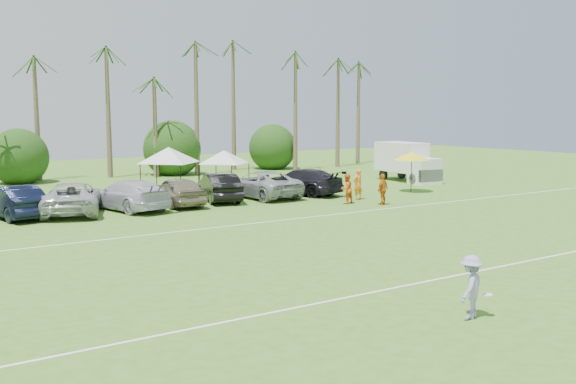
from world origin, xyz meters
TOP-DOWN VIEW (x-y plane):
  - ground at (0.00, 0.00)m, footprint 120.00×120.00m
  - field_lines at (0.00, 8.00)m, footprint 80.00×12.10m
  - palm_tree_4 at (-4.00, 38.00)m, footprint 2.40×2.40m
  - palm_tree_5 at (0.00, 38.00)m, footprint 2.40×2.40m
  - palm_tree_6 at (4.00, 38.00)m, footprint 2.40×2.40m
  - palm_tree_7 at (8.00, 38.00)m, footprint 2.40×2.40m
  - palm_tree_8 at (13.00, 38.00)m, footprint 2.40×2.40m
  - palm_tree_9 at (18.00, 38.00)m, footprint 2.40×2.40m
  - palm_tree_10 at (23.00, 38.00)m, footprint 2.40×2.40m
  - palm_tree_11 at (27.00, 38.00)m, footprint 2.40×2.40m
  - bush_tree_1 at (-6.00, 39.00)m, footprint 4.00×4.00m
  - bush_tree_2 at (6.00, 39.00)m, footprint 4.00×4.00m
  - bush_tree_3 at (16.00, 39.00)m, footprint 4.00×4.00m
  - sideline_player_a at (9.18, 17.77)m, footprint 0.72×0.52m
  - sideline_player_b at (7.53, 16.77)m, footprint 0.91×0.75m
  - sideline_player_c at (8.94, 15.27)m, footprint 1.12×0.74m
  - box_truck at (18.91, 23.73)m, footprint 2.69×5.85m
  - canopy_tent_left at (0.78, 26.51)m, footprint 4.33×4.33m
  - canopy_tent_right at (4.84, 26.69)m, footprint 3.84×3.84m
  - market_umbrella at (14.44, 18.67)m, footprint 2.38×2.38m
  - frisbee_player at (-2.69, -1.13)m, footprint 1.21×0.98m
  - parked_car_1 at (-9.45, 21.89)m, footprint 2.71×5.24m
  - parked_car_2 at (-6.61, 21.62)m, footprint 4.59×6.49m
  - parked_car_3 at (-3.76, 21.33)m, footprint 3.51×6.03m
  - parked_car_4 at (-0.91, 21.38)m, footprint 2.11×4.89m
  - parked_car_5 at (1.94, 21.81)m, footprint 2.93×5.26m
  - parked_car_6 at (4.79, 21.73)m, footprint 3.09×6.07m
  - parked_car_7 at (7.64, 21.57)m, footprint 4.05×6.10m

SIDE VIEW (x-z plane):
  - ground at x=0.00m, z-range 0.00..0.00m
  - field_lines at x=0.00m, z-range 0.00..0.01m
  - frisbee_player at x=-2.69m, z-range 0.00..1.63m
  - parked_car_1 at x=-9.45m, z-range 0.00..1.64m
  - parked_car_2 at x=-6.61m, z-range 0.00..1.64m
  - parked_car_3 at x=-3.76m, z-range 0.00..1.64m
  - parked_car_4 at x=-0.91m, z-range 0.00..1.64m
  - parked_car_5 at x=1.94m, z-range 0.00..1.64m
  - parked_car_6 at x=4.79m, z-range 0.00..1.64m
  - parked_car_7 at x=7.64m, z-range 0.00..1.64m
  - sideline_player_b at x=7.53m, z-range 0.00..1.71m
  - sideline_player_c at x=8.94m, z-range 0.00..1.76m
  - sideline_player_a at x=9.18m, z-range 0.00..1.85m
  - box_truck at x=18.91m, z-range 0.10..3.02m
  - bush_tree_1 at x=-6.00m, z-range -0.20..3.80m
  - bush_tree_2 at x=6.00m, z-range -0.20..3.80m
  - bush_tree_3 at x=16.00m, z-range -0.20..3.80m
  - market_umbrella at x=14.44m, z-range 1.05..3.70m
  - canopy_tent_right at x=4.84m, z-range 1.11..4.22m
  - canopy_tent_left at x=0.78m, z-range 1.25..4.76m
  - palm_tree_4 at x=-4.00m, z-range 3.03..11.93m
  - palm_tree_8 at x=13.00m, z-range 3.03..11.93m
  - palm_tree_5 at x=0.00m, z-range 3.40..13.30m
  - palm_tree_9 at x=18.00m, z-range 3.40..13.30m
  - palm_tree_6 at x=4.00m, z-range 3.76..14.66m
  - palm_tree_10 at x=23.00m, z-range 3.76..14.66m
  - palm_tree_7 at x=8.00m, z-range 4.11..16.01m
  - palm_tree_11 at x=27.00m, z-range 4.11..16.01m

